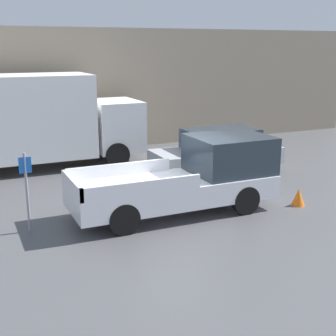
{
  "coord_description": "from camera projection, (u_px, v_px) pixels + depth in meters",
  "views": [
    {
      "loc": [
        -5.6,
        -11.46,
        4.52
      ],
      "look_at": [
        -0.09,
        0.73,
        1.03
      ],
      "focal_mm": 50.0,
      "sensor_mm": 36.0,
      "label": 1
    }
  ],
  "objects": [
    {
      "name": "traffic_cone",
      "position": [
        298.0,
        197.0,
        13.63
      ],
      "size": [
        0.39,
        0.39,
        0.51
      ],
      "color": "orange",
      "rests_on": "ground"
    },
    {
      "name": "parking_sign",
      "position": [
        27.0,
        188.0,
        11.47
      ],
      "size": [
        0.3,
        0.07,
        2.02
      ],
      "color": "gray",
      "rests_on": "ground"
    },
    {
      "name": "car",
      "position": [
        218.0,
        151.0,
        17.1
      ],
      "size": [
        4.76,
        1.83,
        1.61
      ],
      "color": "#B7BABF",
      "rests_on": "ground"
    },
    {
      "name": "pickup_truck",
      "position": [
        192.0,
        177.0,
        13.07
      ],
      "size": [
        5.72,
        2.04,
        2.05
      ],
      "color": "silver",
      "rests_on": "ground"
    },
    {
      "name": "ground_plane",
      "position": [
        181.0,
        208.0,
        13.48
      ],
      "size": [
        60.0,
        60.0,
        0.0
      ],
      "primitive_type": "plane",
      "color": "#4C4C4F"
    },
    {
      "name": "delivery_truck",
      "position": [
        24.0,
        120.0,
        17.29
      ],
      "size": [
        8.19,
        2.56,
        3.52
      ],
      "color": "white",
      "rests_on": "ground"
    },
    {
      "name": "building_wall",
      "position": [
        95.0,
        90.0,
        20.5
      ],
      "size": [
        28.0,
        0.15,
        5.3
      ],
      "color": "gray",
      "rests_on": "ground"
    },
    {
      "name": "newspaper_box",
      "position": [
        93.0,
        139.0,
        20.66
      ],
      "size": [
        0.45,
        0.4,
        1.06
      ],
      "color": "gold",
      "rests_on": "ground"
    }
  ]
}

